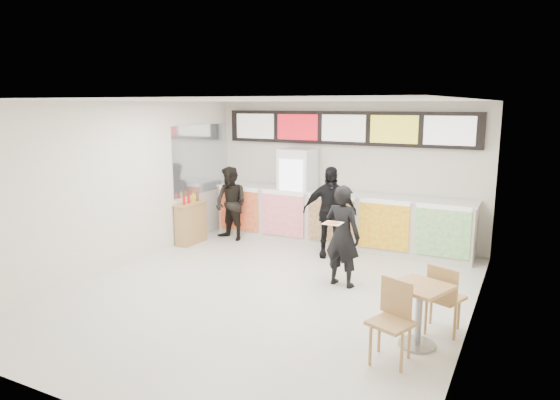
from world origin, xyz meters
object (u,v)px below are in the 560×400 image
Objects in this scene: customer_left at (231,204)px; condiment_ledge at (191,223)px; drinks_fridge at (297,195)px; customer_mid at (330,212)px; service_counter at (337,218)px; customer_main at (342,236)px; cafe_table at (419,304)px.

customer_left reaches higher than condiment_ledge.
drinks_fridge is at bearing 35.11° from condiment_ledge.
drinks_fridge is at bearing 122.21° from customer_mid.
service_counter is 1.03m from drinks_fridge.
customer_mid is (-0.78, 1.41, 0.05)m from customer_main.
condiment_ledge is (-0.61, -0.64, -0.36)m from customer_left.
cafe_table is (3.43, -3.80, -0.45)m from drinks_fridge.
drinks_fridge is at bearing 152.61° from cafe_table.
customer_main is 2.23m from cafe_table.
cafe_table is at bearing -21.18° from customer_left.
service_counter is 3.31× the size of customer_main.
service_counter is at bearing 24.90° from condiment_ledge.
customer_left is (-2.21, -0.67, 0.23)m from service_counter.
drinks_fridge reaches higher than customer_main.
service_counter is at bearing 143.95° from cafe_table.
service_counter is 2.32m from customer_left.
service_counter is 3.12× the size of customer_mid.
customer_main is at bearing 155.74° from cafe_table.
customer_main is (1.87, -2.24, -0.16)m from drinks_fridge.
cafe_table is (1.57, -1.56, -0.29)m from customer_main.
drinks_fridge is 2.37m from condiment_ledge.
service_counter reaches higher than cafe_table.
customer_main is (0.93, -2.23, 0.27)m from service_counter.
service_counter is at bearing -0.99° from drinks_fridge.
service_counter is 2.78× the size of drinks_fridge.
drinks_fridge reaches higher than cafe_table.
customer_mid reaches higher than condiment_ledge.
customer_left reaches higher than service_counter.
drinks_fridge is 5.14m from cafe_table.
drinks_fridge reaches higher than condiment_ledge.
customer_left is (-3.14, 1.56, -0.03)m from customer_main.
customer_main is at bearing -50.26° from drinks_fridge.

